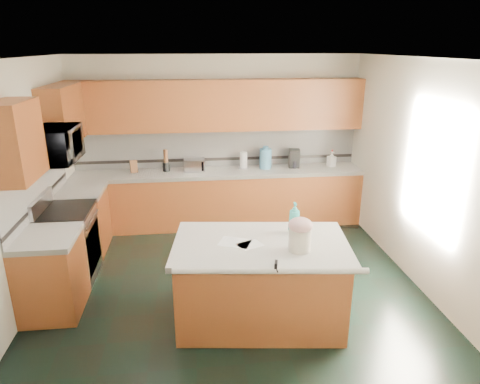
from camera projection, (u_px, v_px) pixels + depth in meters
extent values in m
plane|color=black|center=(231.00, 287.00, 5.27)|extent=(4.60, 4.60, 0.00)
plane|color=white|center=(229.00, 58.00, 4.39)|extent=(4.60, 4.60, 0.00)
cube|color=silver|center=(217.00, 140.00, 7.01)|extent=(4.60, 0.04, 2.70)
cube|color=silver|center=(265.00, 298.00, 2.65)|extent=(4.60, 0.04, 2.70)
cube|color=silver|center=(15.00, 191.00, 4.58)|extent=(0.04, 4.60, 2.70)
cube|color=silver|center=(424.00, 176.00, 5.08)|extent=(0.04, 4.60, 2.70)
cube|color=#50240E|center=(219.00, 199.00, 7.01)|extent=(4.60, 0.60, 0.86)
cube|color=white|center=(219.00, 173.00, 6.86)|extent=(4.60, 0.64, 0.06)
cube|color=#50240E|center=(217.00, 105.00, 6.64)|extent=(4.60, 0.33, 0.78)
cube|color=silver|center=(217.00, 147.00, 7.02)|extent=(4.60, 0.02, 0.63)
cube|color=black|center=(218.00, 159.00, 7.07)|extent=(4.60, 0.01, 0.05)
cube|color=#50240E|center=(84.00, 222.00, 6.13)|extent=(0.60, 0.82, 0.86)
cube|color=white|center=(80.00, 191.00, 5.98)|extent=(0.64, 0.82, 0.06)
cube|color=#50240E|center=(52.00, 276.00, 4.69)|extent=(0.60, 0.72, 0.86)
cube|color=white|center=(46.00, 238.00, 4.54)|extent=(0.64, 0.72, 0.06)
cube|color=silver|center=(37.00, 185.00, 5.14)|extent=(0.02, 2.30, 0.63)
cube|color=black|center=(40.00, 200.00, 5.20)|extent=(0.01, 2.30, 0.05)
cube|color=#50240E|center=(62.00, 115.00, 5.74)|extent=(0.33, 1.09, 0.78)
cube|color=#50240E|center=(15.00, 141.00, 4.18)|extent=(0.33, 0.72, 0.78)
cube|color=#B7B7BC|center=(69.00, 245.00, 5.38)|extent=(0.60, 0.76, 0.88)
cube|color=black|center=(93.00, 247.00, 5.43)|extent=(0.02, 0.68, 0.55)
cube|color=black|center=(64.00, 212.00, 5.23)|extent=(0.62, 0.78, 0.04)
cylinder|color=#B7B7BC|center=(92.00, 219.00, 5.30)|extent=(0.02, 0.66, 0.02)
cube|color=#B7B7BC|center=(41.00, 203.00, 5.16)|extent=(0.06, 0.76, 0.18)
imported|color=#B7B7BC|center=(55.00, 145.00, 4.96)|extent=(0.50, 0.73, 0.41)
cube|color=#50240E|center=(260.00, 284.00, 4.53)|extent=(1.79, 1.15, 0.86)
cube|color=white|center=(261.00, 245.00, 4.38)|extent=(1.90, 1.26, 0.06)
cylinder|color=white|center=(270.00, 271.00, 3.88)|extent=(1.78, 0.27, 0.06)
cylinder|color=silver|center=(300.00, 239.00, 4.17)|extent=(0.23, 0.23, 0.23)
ellipsoid|color=#DCA3A3|center=(300.00, 225.00, 4.12)|extent=(0.24, 0.24, 0.15)
cylinder|color=tan|center=(301.00, 220.00, 4.11)|extent=(0.08, 0.03, 0.03)
sphere|color=tan|center=(297.00, 221.00, 4.10)|extent=(0.04, 0.04, 0.04)
sphere|color=tan|center=(305.00, 220.00, 4.11)|extent=(0.04, 0.04, 0.04)
imported|color=#31ADB1|center=(294.00, 217.00, 4.57)|extent=(0.13, 0.13, 0.33)
cube|color=white|center=(250.00, 245.00, 4.32)|extent=(0.30, 0.27, 0.00)
cube|color=white|center=(235.00, 242.00, 4.37)|extent=(0.38, 0.34, 0.00)
cube|color=black|center=(276.00, 266.00, 3.89)|extent=(0.05, 0.09, 0.08)
cylinder|color=black|center=(277.00, 270.00, 3.85)|extent=(0.01, 0.06, 0.01)
cube|color=#472814|center=(134.00, 166.00, 6.72)|extent=(0.14, 0.17, 0.22)
cylinder|color=black|center=(166.00, 167.00, 6.81)|extent=(0.11, 0.11, 0.14)
cylinder|color=#472814|center=(166.00, 156.00, 6.75)|extent=(0.07, 0.07, 0.21)
cube|color=#B7B7BC|center=(194.00, 165.00, 6.82)|extent=(0.33, 0.23, 0.19)
cube|color=black|center=(195.00, 167.00, 6.72)|extent=(0.29, 0.01, 0.15)
cylinder|color=white|center=(244.00, 160.00, 6.94)|extent=(0.12, 0.12, 0.27)
cylinder|color=#B7B7BC|center=(244.00, 168.00, 6.98)|extent=(0.18, 0.18, 0.01)
cylinder|color=#4C8DB6|center=(265.00, 159.00, 6.93)|extent=(0.20, 0.20, 0.32)
cylinder|color=#4C8DB6|center=(266.00, 148.00, 6.87)|extent=(0.09, 0.09, 0.05)
cube|color=black|center=(294.00, 158.00, 7.01)|extent=(0.20, 0.22, 0.29)
cylinder|color=black|center=(295.00, 164.00, 7.00)|extent=(0.12, 0.12, 0.12)
imported|color=white|center=(332.00, 159.00, 7.06)|extent=(0.14, 0.14, 0.25)
cylinder|color=red|center=(332.00, 151.00, 7.01)|extent=(0.02, 0.02, 0.03)
cube|color=white|center=(433.00, 169.00, 4.84)|extent=(0.02, 1.40, 1.10)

